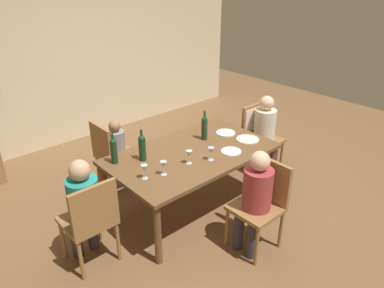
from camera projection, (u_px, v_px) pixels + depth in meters
The scene contains 22 objects.
ground_plane at pixel (192, 206), 4.33m from camera, with size 10.00×10.00×0.00m, color brown.
rear_room_partition at pixel (74, 56), 5.58m from camera, with size 6.40×0.12×2.70m, color beige.
dining_table at pixel (192, 158), 4.05m from camera, with size 1.85×1.10×0.72m.
chair_right_end at pixel (257, 128), 4.94m from camera, with size 0.44×0.46×0.92m.
chair_left_end at pixel (91, 218), 3.26m from camera, with size 0.44×0.44×0.92m.
chair_near at pixel (262, 199), 3.53m from camera, with size 0.44×0.44×0.92m.
chair_far_left at pixel (111, 153), 4.42m from camera, with size 0.44×0.44×0.92m.
person_woman_host at pixel (266, 129), 4.82m from camera, with size 0.29×0.33×1.09m.
person_man_bearded at pixel (84, 203), 3.29m from camera, with size 0.29×0.33×1.09m.
person_man_guest at pixel (255, 195), 3.42m from camera, with size 0.32×0.28×1.08m.
person_child_small at pixel (119, 148), 4.47m from camera, with size 0.25×0.22×0.94m.
wine_bottle_tall_green at pixel (204, 127), 4.25m from camera, with size 0.07×0.07×0.36m.
wine_bottle_dark_red at pixel (114, 150), 3.73m from camera, with size 0.07×0.07×0.34m.
wine_bottle_short_olive at pixel (142, 147), 3.79m from camera, with size 0.08×0.08×0.35m.
wine_glass_near_left at pixel (163, 165), 3.53m from camera, with size 0.07×0.07×0.15m.
wine_glass_centre at pixel (189, 154), 3.74m from camera, with size 0.07×0.07×0.15m.
wine_glass_near_right at pixel (211, 151), 3.80m from camera, with size 0.07×0.07×0.15m.
wine_glass_far at pixel (144, 169), 3.46m from camera, with size 0.07×0.07×0.15m.
dinner_plate_host at pixel (226, 133), 4.47m from camera, with size 0.24×0.24×0.01m, color white.
dinner_plate_guest_left at pixel (231, 151), 4.01m from camera, with size 0.23×0.23×0.01m, color white.
dinner_plate_guest_right at pixel (248, 139), 4.30m from camera, with size 0.27×0.27×0.01m, color silver.
handbag at pixel (142, 171), 4.87m from camera, with size 0.28×0.12×0.22m, color brown.
Camera 1 is at (-2.38, -2.66, 2.56)m, focal length 33.80 mm.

